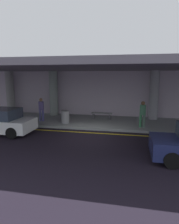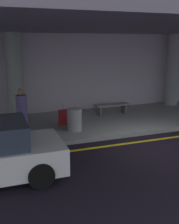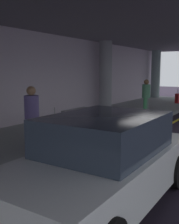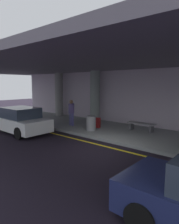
{
  "view_description": "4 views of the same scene",
  "coord_description": "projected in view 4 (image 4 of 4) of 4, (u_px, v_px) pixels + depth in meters",
  "views": [
    {
      "loc": [
        2.19,
        -10.84,
        3.4
      ],
      "look_at": [
        -0.44,
        2.11,
        0.97
      ],
      "focal_mm": 31.55,
      "sensor_mm": 36.0,
      "label": 1
    },
    {
      "loc": [
        -5.01,
        -7.55,
        3.4
      ],
      "look_at": [
        -1.79,
        1.37,
        1.0
      ],
      "focal_mm": 44.31,
      "sensor_mm": 36.0,
      "label": 2
    },
    {
      "loc": [
        -9.21,
        -2.87,
        2.22
      ],
      "look_at": [
        -1.56,
        2.06,
        0.86
      ],
      "focal_mm": 44.3,
      "sensor_mm": 36.0,
      "label": 3
    },
    {
      "loc": [
        5.41,
        -6.81,
        2.84
      ],
      "look_at": [
        -1.86,
        1.55,
        1.31
      ],
      "focal_mm": 32.39,
      "sensor_mm": 36.0,
      "label": 4
    }
  ],
  "objects": [
    {
      "name": "suitcase_upright_secondary",
      "position": [
        97.0,
        123.0,
        12.63
      ],
      "size": [
        0.36,
        0.22,
        0.9
      ],
      "rotation": [
        0.0,
        0.0,
        0.33
      ],
      "color": "maroon",
      "rests_on": "sidewalk"
    },
    {
      "name": "traveler_with_luggage",
      "position": [
        71.0,
        111.0,
        13.16
      ],
      "size": [
        0.38,
        0.38,
        1.68
      ],
      "rotation": [
        0.0,
        0.0,
        2.17
      ],
      "color": "#57568B",
      "rests_on": "sidewalk"
    },
    {
      "name": "support_column_left_mid",
      "position": [
        95.0,
        96.0,
        14.77
      ],
      "size": [
        0.7,
        0.7,
        3.65
      ],
      "primitive_type": "cylinder",
      "color": "gray",
      "rests_on": "sidewalk"
    },
    {
      "name": "trash_bin_steel",
      "position": [
        91.0,
        123.0,
        11.84
      ],
      "size": [
        0.56,
        0.56,
        0.85
      ],
      "primitive_type": "cylinder",
      "color": "gray",
      "rests_on": "sidewalk"
    },
    {
      "name": "lane_stripe_yellow",
      "position": [
        104.0,
        146.0,
        9.33
      ],
      "size": [
        26.0,
        0.14,
        0.01
      ],
      "primitive_type": "cube",
      "color": "yellow",
      "rests_on": "ground"
    },
    {
      "name": "sidewalk",
      "position": [
        133.0,
        134.0,
        11.3
      ],
      "size": [
        26.0,
        4.2,
        0.15
      ],
      "primitive_type": "cube",
      "color": "gray",
      "rests_on": "ground"
    },
    {
      "name": "ceiling_overhang",
      "position": [
        130.0,
        63.0,
        10.4
      ],
      "size": [
        28.0,
        13.2,
        0.3
      ],
      "primitive_type": "cube",
      "color": "slate",
      "rests_on": "support_column_far_left"
    },
    {
      "name": "bench_metal",
      "position": [
        141.0,
        125.0,
        11.64
      ],
      "size": [
        1.6,
        0.5,
        0.48
      ],
      "color": "slate",
      "rests_on": "sidewalk"
    },
    {
      "name": "car_white",
      "position": [
        20.0,
        121.0,
        11.9
      ],
      "size": [
        4.1,
        1.92,
        1.5
      ],
      "rotation": [
        0.0,
        0.0,
        -0.01
      ],
      "color": "white",
      "rests_on": "ground"
    },
    {
      "name": "support_column_far_left",
      "position": [
        59.0,
        94.0,
        17.37
      ],
      "size": [
        0.7,
        0.7,
        3.65
      ],
      "primitive_type": "cylinder",
      "color": "gray",
      "rests_on": "sidewalk"
    },
    {
      "name": "ground_plane",
      "position": [
        98.0,
        148.0,
        9.0
      ],
      "size": [
        60.0,
        60.0,
        0.0
      ],
      "primitive_type": "plane",
      "color": "black"
    },
    {
      "name": "terminal_back_wall",
      "position": [
        151.0,
        99.0,
        12.73
      ],
      "size": [
        26.0,
        0.3,
        3.8
      ],
      "primitive_type": "cube",
      "color": "#B9ACBC",
      "rests_on": "ground"
    }
  ]
}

